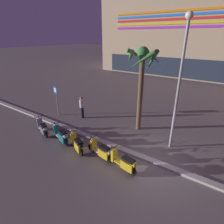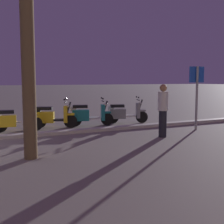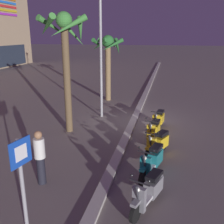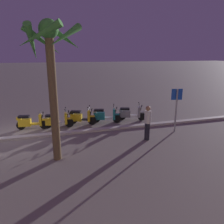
# 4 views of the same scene
# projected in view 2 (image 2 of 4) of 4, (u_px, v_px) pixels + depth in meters

# --- Properties ---
(scooter_grey_far_back) EXTENTS (1.75, 0.84, 1.17)m
(scooter_grey_far_back) POSITION_uv_depth(u_px,v_px,m) (124.00, 113.00, 13.02)
(scooter_grey_far_back) COLOR black
(scooter_grey_far_back) RESTS_ON ground
(scooter_teal_tail_end) EXTENTS (1.79, 0.79, 1.17)m
(scooter_teal_tail_end) POSITION_uv_depth(u_px,v_px,m) (88.00, 115.00, 12.24)
(scooter_teal_tail_end) COLOR black
(scooter_teal_tail_end) RESTS_ON ground
(scooter_yellow_lead_nearest) EXTENTS (1.62, 0.89, 1.17)m
(scooter_yellow_lead_nearest) POSITION_uv_depth(u_px,v_px,m) (52.00, 117.00, 11.71)
(scooter_yellow_lead_nearest) COLOR black
(scooter_yellow_lead_nearest) RESTS_ON ground
(scooter_yellow_mid_front) EXTENTS (1.76, 0.64, 1.17)m
(scooter_yellow_mid_front) POSITION_uv_depth(u_px,v_px,m) (14.00, 120.00, 10.85)
(scooter_yellow_mid_front) COLOR black
(scooter_yellow_mid_front) RESTS_ON ground
(crossing_sign) EXTENTS (0.59, 0.18, 2.40)m
(crossing_sign) POSITION_uv_depth(u_px,v_px,m) (197.00, 90.00, 11.22)
(crossing_sign) COLOR #939399
(crossing_sign) RESTS_ON ground
(pedestrian_by_palm_tree) EXTENTS (0.34, 0.34, 1.76)m
(pedestrian_by_palm_tree) POSITION_uv_depth(u_px,v_px,m) (163.00, 109.00, 9.79)
(pedestrian_by_palm_tree) COLOR black
(pedestrian_by_palm_tree) RESTS_ON ground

